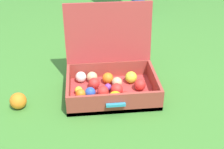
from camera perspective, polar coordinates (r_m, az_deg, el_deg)
ground_plane at (r=1.86m, az=-0.66°, el=-4.31°), size 16.00×16.00×0.00m
open_suitcase at (r=1.86m, az=-0.32°, el=-0.23°), size 0.55×0.46×0.52m
stray_ball_on_grass at (r=1.83m, az=-17.56°, el=-4.84°), size 0.10×0.10×0.10m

